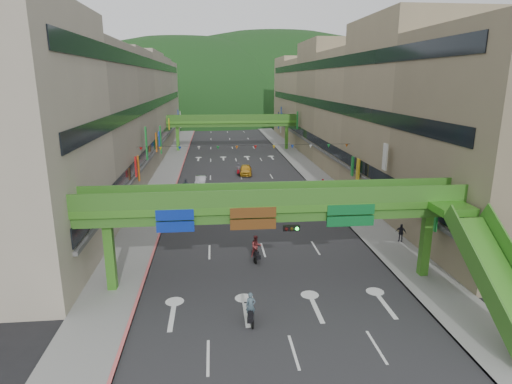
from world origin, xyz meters
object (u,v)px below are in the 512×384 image
Objects in this scene: scooter_rider_near at (251,310)px; pedestrian_red at (323,186)px; scooter_rider_mid at (256,248)px; car_silver at (201,181)px; car_yellow at (246,170)px; overpass_near at (289,215)px.

pedestrian_red is (11.82, 29.33, -0.11)m from scooter_rider_near.
scooter_rider_near is 0.92× the size of scooter_rider_mid.
car_silver is at bearing 96.28° from scooter_rider_near.
scooter_rider_mid is 25.62m from car_silver.
scooter_rider_near is at bearing -109.78° from pedestrian_red.
scooter_rider_near is 40.66m from car_yellow.
pedestrian_red is (10.60, 20.45, -0.31)m from scooter_rider_mid.
scooter_rider_mid is at bearing 82.18° from scooter_rider_near.
car_silver is 2.58× the size of pedestrian_red.
car_silver is (-3.74, 34.00, -0.23)m from scooter_rider_near.
car_yellow is 2.81× the size of pedestrian_red.
overpass_near is 6.82m from scooter_rider_near.
scooter_rider_near is 34.20m from car_silver.
scooter_rider_near is 1.24× the size of pedestrian_red.
scooter_rider_near is at bearing -89.45° from car_yellow.
car_yellow reaches higher than car_silver.
overpass_near is 6.37× the size of car_yellow.
overpass_near is 14.38× the size of scooter_rider_near.
pedestrian_red reaches higher than car_silver.
overpass_near reaches higher than scooter_rider_near.
scooter_rider_near is 0.44× the size of car_yellow.
pedestrian_red is at bearing 70.43° from overpass_near.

